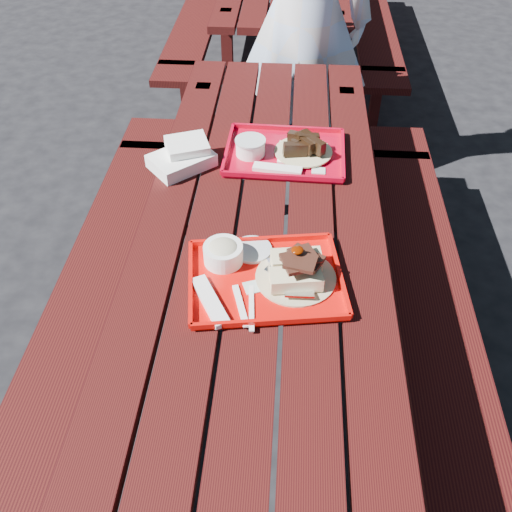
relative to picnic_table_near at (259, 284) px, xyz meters
name	(u,v)px	position (x,y,z in m)	size (l,w,h in m)	color
ground	(259,386)	(0.00, 0.00, -0.56)	(60.00, 60.00, 0.00)	black
picnic_table_near	(259,284)	(0.00, 0.00, 0.00)	(1.41, 2.40, 0.75)	#390E0B
near_tray	(265,269)	(0.02, -0.16, 0.22)	(0.45, 0.38, 0.13)	red
far_tray	(283,151)	(0.05, 0.44, 0.21)	(0.42, 0.33, 0.07)	#B1031B
white_cloth	(183,156)	(-0.28, 0.37, 0.22)	(0.25, 0.24, 0.08)	white
person	(304,17)	(0.11, 1.42, 0.31)	(0.64, 0.42, 1.75)	#C2D9FF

